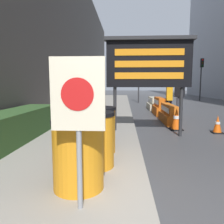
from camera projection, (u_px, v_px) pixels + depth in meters
name	position (u px, v px, depth m)	size (l,w,h in m)	color
building_left_facade	(58.00, 18.00, 11.68)	(0.40, 50.40, 10.24)	#4C4742
hedge_strip	(2.00, 130.00, 4.98)	(0.90, 5.07, 0.75)	#335628
barrel_drum_foreground	(78.00, 154.00, 2.95)	(0.71, 0.71, 0.95)	orange
barrel_drum_middle	(94.00, 139.00, 3.75)	(0.71, 0.71, 0.95)	orange
barrel_drum_back	(99.00, 130.00, 4.55)	(0.71, 0.71, 0.95)	orange
warning_sign	(78.00, 106.00, 2.35)	(0.59, 0.08, 1.70)	gray
message_board	(149.00, 64.00, 6.49)	(2.63, 0.36, 2.95)	#28282B
jersey_barrier_orange_near	(169.00, 115.00, 9.06)	(0.52, 2.03, 0.76)	orange
jersey_barrier_orange_far	(159.00, 107.00, 11.49)	(0.54, 1.82, 0.90)	orange
jersey_barrier_cream	(153.00, 104.00, 13.92)	(0.65, 2.16, 0.78)	beige
traffic_cone_near	(176.00, 119.00, 7.59)	(0.44, 0.44, 0.78)	black
traffic_cone_mid	(218.00, 125.00, 7.08)	(0.33, 0.33, 0.58)	black
traffic_light_near_curb	(139.00, 71.00, 18.76)	(0.28, 0.45, 3.79)	#2D2D30
traffic_light_far_side	(201.00, 70.00, 21.36)	(0.28, 0.45, 4.11)	#2D2D30
pedestrian_worker	(169.00, 96.00, 10.47)	(0.31, 0.47, 1.72)	#23283D
pedestrian_passerby	(180.00, 93.00, 12.21)	(0.55, 0.54, 1.84)	#333338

